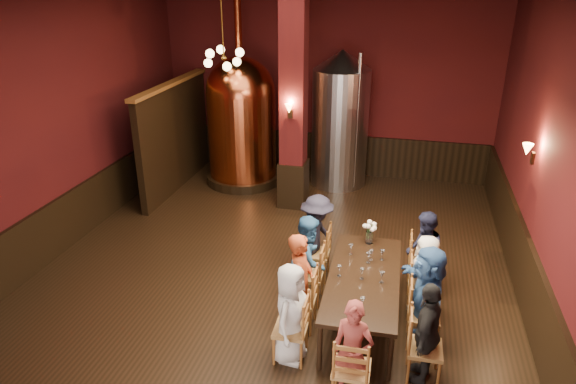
% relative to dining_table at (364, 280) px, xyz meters
% --- Properties ---
extents(room, '(10.00, 10.02, 4.50)m').
position_rel_dining_table_xyz_m(room, '(-1.60, 0.95, 1.56)').
color(room, black).
rests_on(room, ground).
extents(wainscot_right, '(0.08, 9.90, 1.00)m').
position_rel_dining_table_xyz_m(wainscot_right, '(2.36, 0.95, -0.19)').
color(wainscot_right, black).
rests_on(wainscot_right, ground).
extents(wainscot_back, '(7.90, 0.08, 1.00)m').
position_rel_dining_table_xyz_m(wainscot_back, '(-1.60, 5.91, -0.19)').
color(wainscot_back, black).
rests_on(wainscot_back, ground).
extents(wainscot_left, '(0.08, 9.90, 1.00)m').
position_rel_dining_table_xyz_m(wainscot_left, '(-5.56, 0.95, -0.19)').
color(wainscot_left, black).
rests_on(wainscot_left, ground).
extents(column, '(0.58, 0.58, 4.50)m').
position_rel_dining_table_xyz_m(column, '(-1.90, 3.75, 1.56)').
color(column, '#480F0F').
rests_on(column, ground).
extents(partition, '(0.22, 3.50, 2.40)m').
position_rel_dining_table_xyz_m(partition, '(-4.80, 4.15, 0.51)').
color(partition, black).
rests_on(partition, ground).
extents(pendant_cluster, '(0.90, 0.90, 1.70)m').
position_rel_dining_table_xyz_m(pendant_cluster, '(-3.40, 3.85, 2.41)').
color(pendant_cluster, '#A57226').
rests_on(pendant_cluster, room).
extents(sconce_wall, '(0.20, 0.20, 0.36)m').
position_rel_dining_table_xyz_m(sconce_wall, '(2.30, 1.75, 1.51)').
color(sconce_wall, black).
rests_on(sconce_wall, room).
extents(sconce_column, '(0.20, 0.20, 0.36)m').
position_rel_dining_table_xyz_m(sconce_column, '(-1.90, 3.45, 1.51)').
color(sconce_column, black).
rests_on(sconce_column, column).
extents(dining_table, '(1.05, 2.42, 0.75)m').
position_rel_dining_table_xyz_m(dining_table, '(0.00, 0.00, 0.00)').
color(dining_table, black).
rests_on(dining_table, ground).
extents(chair_0, '(0.47, 0.47, 0.92)m').
position_rel_dining_table_xyz_m(chair_0, '(-0.83, -1.02, -0.23)').
color(chair_0, brown).
rests_on(chair_0, ground).
extents(person_0, '(0.55, 0.75, 1.40)m').
position_rel_dining_table_xyz_m(person_0, '(-0.83, -1.02, 0.01)').
color(person_0, silver).
rests_on(person_0, ground).
extents(chair_1, '(0.47, 0.47, 0.92)m').
position_rel_dining_table_xyz_m(chair_1, '(-0.84, -0.35, -0.23)').
color(chair_1, brown).
rests_on(chair_1, ground).
extents(person_1, '(0.39, 0.56, 1.49)m').
position_rel_dining_table_xyz_m(person_1, '(-0.84, -0.35, 0.06)').
color(person_1, '#9F3B1B').
rests_on(person_1, ground).
extents(chair_2, '(0.47, 0.47, 0.92)m').
position_rel_dining_table_xyz_m(chair_2, '(-0.86, 0.31, -0.23)').
color(chair_2, brown).
rests_on(chair_2, ground).
extents(person_2, '(0.36, 0.71, 1.44)m').
position_rel_dining_table_xyz_m(person_2, '(-0.86, 0.31, 0.03)').
color(person_2, '#2A5C8E').
rests_on(person_2, ground).
extents(chair_3, '(0.47, 0.47, 0.92)m').
position_rel_dining_table_xyz_m(chair_3, '(-0.87, 0.98, -0.23)').
color(chair_3, brown).
rests_on(chair_3, ground).
extents(person_3, '(0.80, 1.07, 1.48)m').
position_rel_dining_table_xyz_m(person_3, '(-0.87, 0.98, 0.05)').
color(person_3, black).
rests_on(person_3, ground).
extents(chair_4, '(0.47, 0.47, 0.92)m').
position_rel_dining_table_xyz_m(chair_4, '(0.87, -0.98, -0.23)').
color(chair_4, brown).
rests_on(chair_4, ground).
extents(person_4, '(0.52, 0.87, 1.39)m').
position_rel_dining_table_xyz_m(person_4, '(0.87, -0.98, 0.01)').
color(person_4, black).
rests_on(person_4, ground).
extents(chair_5, '(0.47, 0.47, 0.92)m').
position_rel_dining_table_xyz_m(chair_5, '(0.86, -0.31, -0.23)').
color(chair_5, brown).
rests_on(chair_5, ground).
extents(person_5, '(0.73, 1.46, 1.50)m').
position_rel_dining_table_xyz_m(person_5, '(0.86, -0.31, 0.06)').
color(person_5, '#325C98').
rests_on(person_5, ground).
extents(chair_6, '(0.47, 0.47, 0.92)m').
position_rel_dining_table_xyz_m(chair_6, '(0.84, 0.35, -0.23)').
color(chair_6, brown).
rests_on(chair_6, ground).
extents(person_6, '(0.55, 0.71, 1.31)m').
position_rel_dining_table_xyz_m(person_6, '(0.84, 0.35, -0.04)').
color(person_6, silver).
rests_on(person_6, ground).
extents(chair_7, '(0.47, 0.47, 0.92)m').
position_rel_dining_table_xyz_m(chair_7, '(0.83, 1.02, -0.23)').
color(chair_7, brown).
rests_on(chair_7, ground).
extents(person_7, '(0.37, 0.68, 1.36)m').
position_rel_dining_table_xyz_m(person_7, '(0.83, 1.02, -0.01)').
color(person_7, '#1C1F39').
rests_on(person_7, ground).
extents(chair_8, '(0.47, 0.47, 0.92)m').
position_rel_dining_table_xyz_m(chair_8, '(0.03, -1.55, -0.23)').
color(chair_8, brown).
rests_on(chair_8, ground).
extents(person_8, '(0.55, 0.41, 1.36)m').
position_rel_dining_table_xyz_m(person_8, '(0.03, -1.55, -0.01)').
color(person_8, maroon).
rests_on(person_8, ground).
extents(copper_kettle, '(2.08, 2.08, 4.24)m').
position_rel_dining_table_xyz_m(copper_kettle, '(-3.39, 4.81, 0.86)').
color(copper_kettle, black).
rests_on(copper_kettle, ground).
extents(steel_vessel, '(1.34, 1.34, 3.16)m').
position_rel_dining_table_xyz_m(steel_vessel, '(-1.13, 5.24, 0.89)').
color(steel_vessel, '#B2B2B7').
rests_on(steel_vessel, ground).
extents(rose_vase, '(0.23, 0.23, 0.39)m').
position_rel_dining_table_xyz_m(rose_vase, '(-0.02, 0.99, 0.32)').
color(rose_vase, white).
rests_on(rose_vase, dining_table).
extents(wine_glass_0, '(0.07, 0.07, 0.17)m').
position_rel_dining_table_xyz_m(wine_glass_0, '(-0.26, 0.58, 0.15)').
color(wine_glass_0, white).
rests_on(wine_glass_0, dining_table).
extents(wine_glass_1, '(0.07, 0.07, 0.17)m').
position_rel_dining_table_xyz_m(wine_glass_1, '(0.05, -0.77, 0.15)').
color(wine_glass_1, white).
rests_on(wine_glass_1, dining_table).
extents(wine_glass_2, '(0.07, 0.07, 0.17)m').
position_rel_dining_table_xyz_m(wine_glass_2, '(-0.03, -0.07, 0.15)').
color(wine_glass_2, white).
rests_on(wine_glass_2, dining_table).
extents(wine_glass_3, '(0.07, 0.07, 0.17)m').
position_rel_dining_table_xyz_m(wine_glass_3, '(0.06, 0.47, 0.15)').
color(wine_glass_3, white).
rests_on(wine_glass_3, dining_table).
extents(wine_glass_4, '(0.07, 0.07, 0.17)m').
position_rel_dining_table_xyz_m(wine_glass_4, '(0.02, 0.39, 0.15)').
color(wine_glass_4, white).
rests_on(wine_glass_4, dining_table).
extents(wine_glass_5, '(0.07, 0.07, 0.17)m').
position_rel_dining_table_xyz_m(wine_glass_5, '(0.21, 0.52, 0.15)').
color(wine_glass_5, white).
rests_on(wine_glass_5, dining_table).
extents(wine_glass_6, '(0.07, 0.07, 0.17)m').
position_rel_dining_table_xyz_m(wine_glass_6, '(0.25, -0.10, 0.15)').
color(wine_glass_6, white).
rests_on(wine_glass_6, dining_table).
extents(wine_glass_7, '(0.07, 0.07, 0.17)m').
position_rel_dining_table_xyz_m(wine_glass_7, '(-0.35, -0.07, 0.15)').
color(wine_glass_7, white).
rests_on(wine_glass_7, dining_table).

